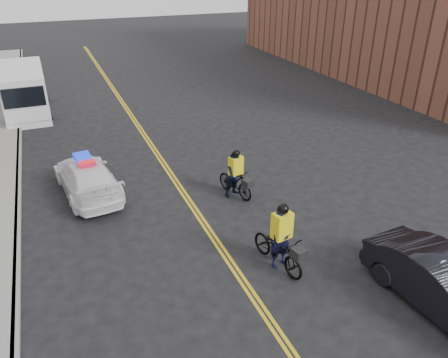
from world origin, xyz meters
TOP-DOWN VIEW (x-y plane):
  - ground at (0.00, 0.00)m, footprint 120.00×120.00m
  - center_line_left at (-0.08, 8.00)m, footprint 0.10×60.00m
  - center_line_right at (0.08, 8.00)m, footprint 0.10×60.00m
  - curb at (-6.00, 8.00)m, footprint 0.20×60.00m
  - police_cruiser at (-3.42, 5.92)m, footprint 2.50×4.92m
  - dark_sedan at (4.39, -4.06)m, footprint 1.94×4.64m
  - cargo_van at (-5.50, 17.29)m, footprint 2.50×6.30m
  - cyclist_near at (1.34, -0.87)m, footprint 1.16×2.26m
  - cyclist_far at (1.84, 3.58)m, footprint 1.05×1.96m

SIDE VIEW (x-z plane):
  - ground at x=0.00m, z-range 0.00..0.00m
  - center_line_left at x=-0.08m, z-range 0.00..0.01m
  - center_line_right at x=0.08m, z-range 0.00..0.01m
  - curb at x=-6.00m, z-range 0.00..0.15m
  - police_cruiser at x=-3.42m, z-range -0.07..1.45m
  - cyclist_near at x=1.34m, z-range -0.32..1.79m
  - dark_sedan at x=4.39m, z-range 0.00..1.49m
  - cyclist_far at x=1.84m, z-range -0.20..1.70m
  - cargo_van at x=-5.50m, z-range -0.03..2.59m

